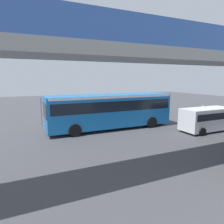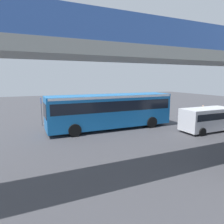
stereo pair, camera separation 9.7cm
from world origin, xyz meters
The scene contains 10 objects.
ground centered at (0.00, 0.00, 0.00)m, with size 80.00×80.00×0.00m, color #424247.
city_bus centered at (1.50, 1.00, 1.88)m, with size 11.54×2.85×3.15m.
parked_van centered at (-5.86, 5.30, 1.18)m, with size 4.80×2.17×2.05m.
pedestrian centered at (-8.73, 2.25, 0.89)m, with size 0.38×0.38×1.79m.
traffic_sign centered at (7.23, -2.69, 1.89)m, with size 0.08×0.60×2.80m.
lane_dash_leftmost centered at (-6.00, -3.49, 0.00)m, with size 2.00×0.20×0.01m, color silver.
lane_dash_left centered at (-2.00, -3.49, 0.00)m, with size 2.00×0.20×0.01m, color silver.
lane_dash_centre centered at (2.00, -3.49, 0.00)m, with size 2.00×0.20×0.01m, color silver.
lane_dash_right centered at (6.00, -3.49, 0.00)m, with size 2.00×0.20×0.01m, color silver.
pedestrian_overpass centered at (0.00, 9.58, 5.26)m, with size 31.60×2.60×6.99m.
Camera 2 is at (8.77, 17.66, 4.58)m, focal length 32.19 mm.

